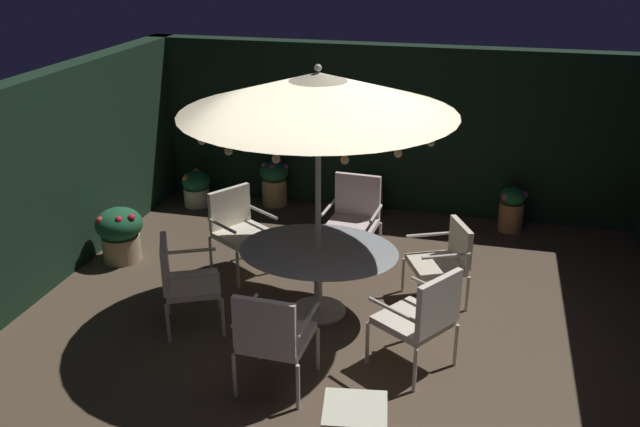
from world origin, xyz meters
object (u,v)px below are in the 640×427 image
object	(u,v)px
patio_chair_east	(445,257)
potted_plant_back_left	(274,181)
patio_chair_northeast	(423,315)
potted_plant_front_corner	(196,188)
patio_umbrella	(318,93)
potted_plant_right_near	(512,208)
patio_chair_southwest	(182,277)
potted_plant_left_near	(120,232)
potted_plant_left_far	(372,196)
patio_chair_north	(272,334)
patio_dining_table	(318,260)
ottoman_footrest	(355,413)
patio_chair_southeast	(354,213)
patio_chair_south	(238,224)

from	to	relation	value
patio_chair_east	potted_plant_back_left	size ratio (longest dim) A/B	1.36
patio_chair_northeast	potted_plant_front_corner	size ratio (longest dim) A/B	1.94
potted_plant_front_corner	patio_umbrella	bearing A→B (deg)	-45.55
potted_plant_right_near	patio_chair_southwest	bearing A→B (deg)	-134.14
potted_plant_back_left	potted_plant_left_near	distance (m)	2.57
potted_plant_left_near	potted_plant_right_near	bearing A→B (deg)	24.38
potted_plant_left_far	patio_chair_northeast	bearing A→B (deg)	-72.96
patio_chair_north	potted_plant_left_near	bearing A→B (deg)	142.01
potted_plant_back_left	potted_plant_front_corner	bearing A→B (deg)	-164.35
patio_dining_table	patio_chair_east	size ratio (longest dim) A/B	1.85
patio_chair_northeast	ottoman_footrest	world-z (taller)	patio_chair_northeast
patio_dining_table	ottoman_footrest	distance (m)	2.16
patio_chair_east	potted_plant_front_corner	size ratio (longest dim) A/B	1.71
potted_plant_left_near	patio_chair_northeast	bearing A→B (deg)	-20.25
patio_chair_southeast	potted_plant_back_left	xyz separation A→B (m)	(-1.50, 1.47, -0.22)
patio_chair_northeast	patio_chair_east	size ratio (longest dim) A/B	1.14
potted_plant_front_corner	potted_plant_left_far	size ratio (longest dim) A/B	0.92
potted_plant_left_far	potted_plant_right_near	bearing A→B (deg)	-1.48
patio_chair_south	potted_plant_front_corner	xyz separation A→B (m)	(-1.34, 1.80, -0.30)
potted_plant_front_corner	potted_plant_left_far	distance (m)	2.60
potted_plant_back_left	patio_chair_north	bearing A→B (deg)	-72.54
patio_chair_southeast	potted_plant_front_corner	xyz separation A→B (m)	(-2.61, 1.15, -0.31)
patio_chair_southeast	potted_plant_left_far	xyz separation A→B (m)	(-0.02, 1.40, -0.30)
ottoman_footrest	patio_chair_south	bearing A→B (deg)	125.55
patio_chair_south	potted_plant_left_near	xyz separation A→B (m)	(-1.50, -0.13, -0.21)
patio_chair_north	patio_chair_southeast	world-z (taller)	patio_chair_southeast
potted_plant_right_near	potted_plant_back_left	size ratio (longest dim) A/B	0.92
potted_plant_right_near	potted_plant_back_left	bearing A→B (deg)	178.11
ottoman_footrest	potted_plant_left_near	world-z (taller)	potted_plant_left_near
patio_chair_north	potted_plant_left_far	xyz separation A→B (m)	(0.13, 4.22, -0.29)
patio_chair_east	ottoman_footrest	size ratio (longest dim) A/B	1.62
patio_chair_south	patio_chair_southwest	bearing A→B (deg)	-93.73
patio_chair_north	potted_plant_back_left	distance (m)	4.50
patio_chair_southeast	ottoman_footrest	distance (m)	3.48
patio_chair_southwest	patio_chair_south	bearing A→B (deg)	86.27
patio_chair_east	patio_chair_north	bearing A→B (deg)	-123.45
patio_umbrella	potted_plant_back_left	bearing A→B (deg)	115.97
ottoman_footrest	potted_plant_right_near	bearing A→B (deg)	75.75
patio_umbrella	patio_chair_southwest	bearing A→B (deg)	-154.37
patio_chair_east	potted_plant_left_far	distance (m)	2.54
patio_chair_north	patio_chair_southwest	xyz separation A→B (m)	(-1.21, 0.80, -0.02)
potted_plant_left_far	potted_plant_back_left	size ratio (longest dim) A/B	0.86
potted_plant_front_corner	potted_plant_back_left	size ratio (longest dim) A/B	0.79
patio_chair_north	patio_chair_east	xyz separation A→B (m)	(1.32, 2.00, -0.05)
patio_chair_southeast	patio_chair_southwest	world-z (taller)	patio_chair_southeast
potted_plant_back_left	patio_chair_southwest	bearing A→B (deg)	-87.74
patio_chair_northeast	patio_umbrella	bearing A→B (deg)	146.41
patio_chair_east	patio_chair_northeast	bearing A→B (deg)	-93.78
patio_chair_south	ottoman_footrest	size ratio (longest dim) A/B	1.78
potted_plant_front_corner	potted_plant_left_near	size ratio (longest dim) A/B	0.78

